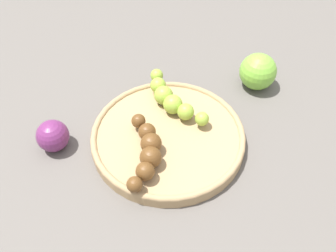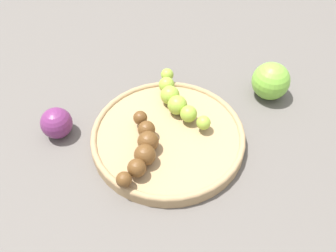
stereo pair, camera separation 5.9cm
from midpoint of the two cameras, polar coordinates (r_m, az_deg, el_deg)
The scene contains 6 objects.
ground_plane at distance 0.62m, azimuth -2.73°, elevation -2.50°, with size 2.40×2.40×0.00m, color #56514C.
fruit_bowl at distance 0.61m, azimuth -2.77°, elevation -1.77°, with size 0.25×0.25×0.02m.
banana_overripe at distance 0.56m, azimuth -6.24°, elevation -3.89°, with size 0.14×0.07×0.03m.
banana_green at distance 0.64m, azimuth -2.21°, elevation 4.10°, with size 0.14×0.07×0.03m.
apple_green at distance 0.70m, azimuth 11.24°, elevation 8.05°, with size 0.07×0.07×0.07m, color #72B238.
plum_purple at distance 0.63m, azimuth -19.78°, elevation -1.58°, with size 0.05×0.05×0.05m, color #662659.
Camera 1 is at (-0.37, 0.12, 0.48)m, focal length 39.93 mm.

